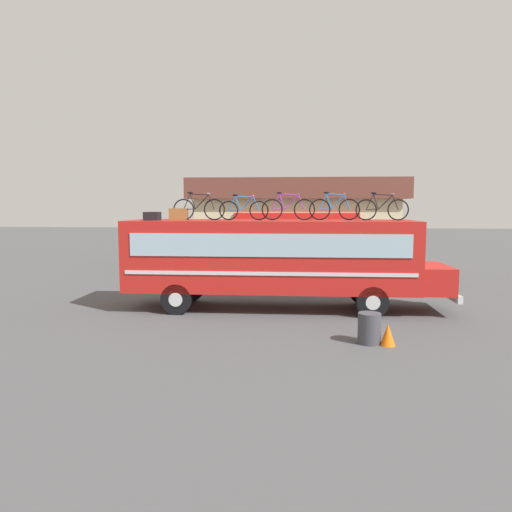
# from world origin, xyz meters

# --- Properties ---
(ground_plane) EXTENTS (120.00, 120.00, 0.00)m
(ground_plane) POSITION_xyz_m (0.00, 0.00, 0.00)
(ground_plane) COLOR #4C4C4F
(bus) EXTENTS (10.91, 2.55, 3.05)m
(bus) POSITION_xyz_m (0.20, 0.00, 1.81)
(bus) COLOR red
(bus) RESTS_ON ground
(luggage_bag_1) EXTENTS (0.48, 0.55, 0.28)m
(luggage_bag_1) POSITION_xyz_m (-3.98, -0.36, 3.19)
(luggage_bag_1) COLOR black
(luggage_bag_1) RESTS_ON bus
(luggage_bag_2) EXTENTS (0.61, 0.36, 0.40)m
(luggage_bag_2) POSITION_xyz_m (-3.17, 0.05, 3.25)
(luggage_bag_2) COLOR olive
(luggage_bag_2) RESTS_ON bus
(rooftop_bicycle_1) EXTENTS (1.79, 0.44, 0.96)m
(rooftop_bicycle_1) POSITION_xyz_m (-2.44, -0.07, 3.44)
(rooftop_bicycle_1) COLOR black
(rooftop_bicycle_1) RESTS_ON bus
(rooftop_bicycle_2) EXTENTS (1.70, 0.44, 0.88)m
(rooftop_bicycle_2) POSITION_xyz_m (-0.91, 0.02, 3.41)
(rooftop_bicycle_2) COLOR black
(rooftop_bicycle_2) RESTS_ON bus
(rooftop_bicycle_3) EXTENTS (1.82, 0.44, 0.96)m
(rooftop_bicycle_3) POSITION_xyz_m (0.60, 0.17, 3.44)
(rooftop_bicycle_3) COLOR black
(rooftop_bicycle_3) RESTS_ON bus
(rooftop_bicycle_4) EXTENTS (1.72, 0.44, 0.96)m
(rooftop_bicycle_4) POSITION_xyz_m (2.17, 0.31, 3.44)
(rooftop_bicycle_4) COLOR black
(rooftop_bicycle_4) RESTS_ON bus
(rooftop_bicycle_5) EXTENTS (1.76, 0.44, 0.94)m
(rooftop_bicycle_5) POSITION_xyz_m (3.73, 0.11, 3.44)
(rooftop_bicycle_5) COLOR black
(rooftop_bicycle_5) RESTS_ON bus
(roadside_building) EXTENTS (11.76, 10.40, 4.99)m
(roadside_building) POSITION_xyz_m (0.91, 13.87, 2.56)
(roadside_building) COLOR beige
(roadside_building) RESTS_ON ground
(trash_bin) EXTENTS (0.59, 0.59, 0.80)m
(trash_bin) POSITION_xyz_m (2.76, -4.03, 0.40)
(trash_bin) COLOR #3F3F47
(trash_bin) RESTS_ON ground
(traffic_cone) EXTENTS (0.38, 0.38, 0.56)m
(traffic_cone) POSITION_xyz_m (3.21, -4.18, 0.28)
(traffic_cone) COLOR orange
(traffic_cone) RESTS_ON ground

